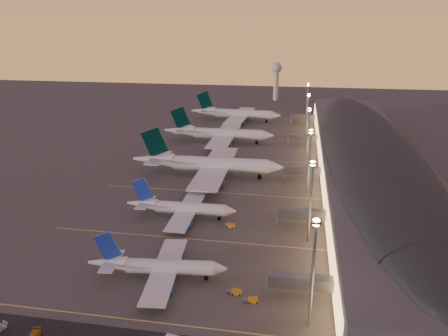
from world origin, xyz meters
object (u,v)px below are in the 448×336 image
airliner_narrow_south (157,267)px  baggage_tug_a (251,300)px  airliner_wide_far (235,114)px  radar_tower (276,75)px  airliner_wide_near (207,164)px  baggage_tug_b (235,292)px  baggage_tug_c (229,225)px  airliner_narrow_north (181,208)px  airliner_wide_mid (218,134)px

airliner_narrow_south → baggage_tug_a: size_ratio=9.78×
baggage_tug_a → airliner_narrow_south: bearing=153.7°
airliner_wide_far → radar_tower: size_ratio=1.92×
airliner_narrow_south → radar_tower: radar_tower is taller
airliner_wide_near → baggage_tug_a: 92.45m
baggage_tug_a → baggage_tug_b: size_ratio=1.06×
airliner_wide_far → airliner_narrow_south: bearing=-83.8°
radar_tower → baggage_tug_b: radar_tower is taller
baggage_tug_c → baggage_tug_b: bearing=-62.0°
airliner_narrow_south → airliner_wide_near: size_ratio=0.55×
airliner_narrow_south → airliner_narrow_north: bearing=90.2°
airliner_narrow_south → radar_tower: bearing=81.5°
airliner_narrow_south → baggage_tug_c: airliner_narrow_south is taller
airliner_narrow_south → airliner_wide_near: bearing=87.1°
radar_tower → baggage_tug_a: (12.43, -293.81, -21.39)m
airliner_narrow_north → radar_tower: (16.85, 250.03, 18.33)m
airliner_wide_far → baggage_tug_c: size_ratio=14.34×
airliner_narrow_north → airliner_wide_far: airliner_wide_far is taller
airliner_narrow_south → airliner_wide_far: bearing=86.7°
airliner_narrow_south → baggage_tug_b: (20.89, -3.46, -2.91)m
airliner_wide_near → airliner_wide_far: size_ratio=1.07×
airliner_wide_far → baggage_tug_c: (22.47, -162.70, -4.58)m
baggage_tug_b → baggage_tug_a: bearing=-31.4°
airliner_wide_near → baggage_tug_b: bearing=-74.4°
airliner_wide_near → airliner_wide_mid: size_ratio=1.07×
airliner_wide_near → radar_tower: size_ratio=2.04×
radar_tower → baggage_tug_a: size_ratio=8.66×
airliner_wide_near → radar_tower: radar_tower is taller
airliner_wide_mid → airliner_narrow_north: bearing=-86.9°
airliner_narrow_north → baggage_tug_a: size_ratio=10.21×
baggage_tug_a → baggage_tug_b: bearing=136.0°
airliner_narrow_south → airliner_wide_far: airliner_wide_far is taller
airliner_wide_near → baggage_tug_a: (29.48, -87.48, -5.00)m
baggage_tug_c → airliner_wide_near: bearing=127.0°
baggage_tug_c → airliner_narrow_north: bearing=-177.2°
airliner_narrow_north → baggage_tug_c: (17.58, -4.36, -2.99)m
radar_tower → airliner_narrow_north: bearing=-93.9°
baggage_tug_a → baggage_tug_c: 41.12m
radar_tower → baggage_tug_c: size_ratio=7.49×
airliner_wide_mid → baggage_tug_b: (30.69, -141.53, -4.64)m
airliner_wide_far → baggage_tug_b: bearing=-77.9°
airliner_narrow_north → baggage_tug_a: 52.76m
radar_tower → baggage_tug_b: (8.05, -291.15, -21.39)m
airliner_narrow_north → baggage_tug_a: airliner_narrow_north is taller
baggage_tug_b → baggage_tug_c: size_ratio=0.82×
airliner_narrow_south → airliner_wide_far: (-8.91, 195.99, 1.74)m
airliner_narrow_north → airliner_wide_mid: (-5.78, 100.41, 1.58)m
airliner_wide_mid → radar_tower: size_ratio=1.91×
airliner_wide_mid → airliner_wide_near: bearing=-84.6°
airliner_wide_far → radar_tower: radar_tower is taller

